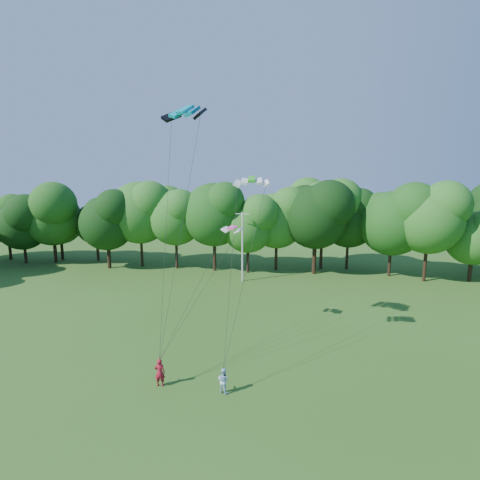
# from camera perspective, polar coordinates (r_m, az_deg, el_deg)

# --- Properties ---
(ground) EXTENTS (160.00, 160.00, 0.00)m
(ground) POSITION_cam_1_polar(r_m,az_deg,el_deg) (20.55, -7.37, -30.20)
(ground) COLOR #2E5818
(ground) RESTS_ON ground
(utility_pole) EXTENTS (1.75, 0.29, 8.77)m
(utility_pole) POSITION_cam_1_polar(r_m,az_deg,el_deg) (46.71, 0.37, -0.95)
(utility_pole) COLOR beige
(utility_pole) RESTS_ON ground
(kite_flyer_left) EXTENTS (0.71, 0.51, 1.82)m
(kite_flyer_left) POSITION_cam_1_polar(r_m,az_deg,el_deg) (25.58, -12.12, -19.12)
(kite_flyer_left) COLOR maroon
(kite_flyer_left) RESTS_ON ground
(kite_flyer_right) EXTENTS (0.95, 0.87, 1.58)m
(kite_flyer_right) POSITION_cam_1_polar(r_m,az_deg,el_deg) (24.52, -2.54, -20.59)
(kite_flyer_right) COLOR #AED5F2
(kite_flyer_right) RESTS_ON ground
(kite_teal) EXTENTS (3.44, 2.40, 0.82)m
(kite_teal) POSITION_cam_1_polar(r_m,az_deg,el_deg) (28.00, -8.34, 19.07)
(kite_teal) COLOR #058C9E
(kite_teal) RESTS_ON ground
(kite_green) EXTENTS (2.54, 1.31, 0.46)m
(kite_green) POSITION_cam_1_polar(r_m,az_deg,el_deg) (26.29, 1.79, 9.24)
(kite_green) COLOR green
(kite_green) RESTS_ON ground
(kite_pink) EXTENTS (1.90, 1.33, 0.28)m
(kite_pink) POSITION_cam_1_polar(r_m,az_deg,el_deg) (30.81, -1.21, 1.91)
(kite_pink) COLOR #FF469C
(kite_pink) RESTS_ON ground
(tree_back_west) EXTENTS (9.14, 9.14, 13.29)m
(tree_back_west) POSITION_cam_1_polar(r_m,az_deg,el_deg) (63.28, -26.78, 4.30)
(tree_back_west) COLOR #3A2217
(tree_back_west) RESTS_ON ground
(tree_back_center) EXTENTS (9.35, 9.35, 13.61)m
(tree_back_center) POSITION_cam_1_polar(r_m,az_deg,el_deg) (50.78, 11.49, 4.28)
(tree_back_center) COLOR black
(tree_back_center) RESTS_ON ground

